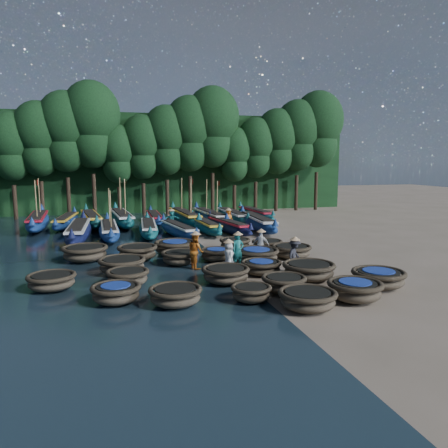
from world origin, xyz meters
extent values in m
plane|color=#7F6D5C|center=(0.00, 0.00, 0.00)|extent=(120.00, 120.00, 0.00)
cube|color=black|center=(0.00, 23.50, 5.00)|extent=(40.00, 3.00, 10.00)
ellipsoid|color=#4E4330|center=(1.06, -9.08, 0.32)|extent=(2.28, 2.28, 0.64)
torus|color=#382E21|center=(1.06, -9.08, 0.62)|extent=(2.14, 2.14, 0.19)
cylinder|color=black|center=(1.06, -9.08, 0.66)|extent=(1.64, 1.64, 0.06)
ellipsoid|color=#4E4330|center=(3.25, -8.66, 0.35)|extent=(2.37, 2.37, 0.69)
torus|color=#382E21|center=(3.25, -8.66, 0.67)|extent=(2.13, 2.13, 0.21)
cylinder|color=black|center=(3.25, -8.66, 0.71)|extent=(1.61, 1.61, 0.06)
cylinder|color=navy|center=(3.25, -8.66, 0.75)|extent=(1.24, 1.24, 0.04)
ellipsoid|color=#4E4330|center=(-5.57, -6.53, 0.32)|extent=(2.01, 2.01, 0.64)
torus|color=#382E21|center=(-5.57, -6.53, 0.62)|extent=(1.90, 1.90, 0.19)
cylinder|color=black|center=(-5.57, -6.53, 0.66)|extent=(1.43, 1.43, 0.06)
cylinder|color=navy|center=(-5.57, -6.53, 0.70)|extent=(1.10, 1.10, 0.04)
ellipsoid|color=#4E4330|center=(-3.46, -7.38, 0.32)|extent=(2.43, 2.43, 0.63)
torus|color=#382E21|center=(-3.46, -7.38, 0.61)|extent=(2.01, 2.01, 0.19)
cylinder|color=black|center=(-3.46, -7.38, 0.65)|extent=(1.53, 1.53, 0.06)
ellipsoid|color=#4E4330|center=(-0.60, -7.68, 0.28)|extent=(1.91, 1.91, 0.56)
torus|color=#382E21|center=(-0.60, -7.68, 0.55)|extent=(1.58, 1.58, 0.17)
cylinder|color=black|center=(-0.60, -7.68, 0.58)|extent=(1.18, 1.18, 0.05)
ellipsoid|color=#4E4330|center=(1.03, -6.99, 0.32)|extent=(1.89, 1.89, 0.64)
torus|color=#382E21|center=(1.03, -6.99, 0.62)|extent=(1.84, 1.84, 0.19)
cylinder|color=black|center=(1.03, -6.99, 0.66)|extent=(1.38, 1.38, 0.06)
ellipsoid|color=#4E4330|center=(5.16, -7.38, 0.34)|extent=(2.41, 2.41, 0.68)
torus|color=#382E21|center=(5.16, -7.38, 0.66)|extent=(2.27, 2.27, 0.21)
cylinder|color=black|center=(5.16, -7.38, 0.70)|extent=(1.73, 1.73, 0.06)
cylinder|color=navy|center=(5.16, -7.38, 0.74)|extent=(1.33, 1.33, 0.04)
ellipsoid|color=#4E4330|center=(-8.10, -4.07, 0.31)|extent=(1.92, 1.92, 0.62)
torus|color=#382E21|center=(-8.10, -4.07, 0.60)|extent=(2.00, 2.00, 0.19)
cylinder|color=black|center=(-8.10, -4.07, 0.63)|extent=(1.53, 1.53, 0.06)
ellipsoid|color=#4E4330|center=(-5.03, -4.38, 0.33)|extent=(2.12, 2.12, 0.65)
torus|color=#382E21|center=(-5.03, -4.38, 0.63)|extent=(1.85, 1.85, 0.20)
cylinder|color=black|center=(-5.03, -4.38, 0.67)|extent=(1.38, 1.38, 0.06)
ellipsoid|color=#4E4330|center=(-0.86, -4.96, 0.32)|extent=(2.51, 2.51, 0.64)
torus|color=#382E21|center=(-0.86, -4.96, 0.62)|extent=(2.12, 2.12, 0.19)
cylinder|color=black|center=(-0.86, -4.96, 0.66)|extent=(1.61, 1.61, 0.06)
ellipsoid|color=#4E4330|center=(1.14, -4.04, 0.29)|extent=(2.35, 2.35, 0.59)
torus|color=#382E21|center=(1.14, -4.04, 0.57)|extent=(1.92, 1.92, 0.18)
cylinder|color=black|center=(1.14, -4.04, 0.61)|extent=(1.46, 1.46, 0.05)
cylinder|color=navy|center=(1.14, -4.04, 0.64)|extent=(1.12, 1.12, 0.04)
ellipsoid|color=#4E4330|center=(2.88, -5.48, 0.35)|extent=(2.94, 2.94, 0.71)
torus|color=#382E21|center=(2.88, -5.48, 0.69)|extent=(2.39, 2.39, 0.21)
cylinder|color=black|center=(2.88, -5.48, 0.73)|extent=(1.82, 1.82, 0.06)
ellipsoid|color=#4E4330|center=(-5.18, -2.17, 0.34)|extent=(2.65, 2.65, 0.69)
torus|color=#382E21|center=(-5.18, -2.17, 0.67)|extent=(2.25, 2.25, 0.21)
cylinder|color=black|center=(-5.18, -2.17, 0.71)|extent=(1.71, 1.71, 0.06)
ellipsoid|color=#4E4330|center=(-2.21, -1.04, 0.31)|extent=(2.27, 2.27, 0.62)
torus|color=#382E21|center=(-2.21, -1.04, 0.60)|extent=(1.96, 1.96, 0.19)
cylinder|color=black|center=(-2.21, -1.04, 0.64)|extent=(1.49, 1.49, 0.06)
ellipsoid|color=#4E4330|center=(-0.22, -0.82, 0.30)|extent=(1.83, 1.83, 0.61)
torus|color=#382E21|center=(-0.22, -0.82, 0.59)|extent=(1.75, 1.75, 0.18)
cylinder|color=black|center=(-0.22, -0.82, 0.62)|extent=(1.32, 1.32, 0.06)
cylinder|color=navy|center=(-0.22, -0.82, 0.66)|extent=(1.01, 1.01, 0.04)
ellipsoid|color=#4E4330|center=(1.67, -1.86, 0.34)|extent=(2.74, 2.74, 0.69)
torus|color=#382E21|center=(1.67, -1.86, 0.67)|extent=(2.36, 2.36, 0.21)
cylinder|color=black|center=(1.67, -1.86, 0.71)|extent=(1.81, 1.81, 0.06)
cylinder|color=navy|center=(1.67, -1.86, 0.75)|extent=(1.39, 1.39, 0.04)
ellipsoid|color=#4E4330|center=(3.96, -1.16, 0.32)|extent=(2.18, 2.18, 0.64)
torus|color=#382E21|center=(3.96, -1.16, 0.62)|extent=(2.20, 2.20, 0.19)
cylinder|color=black|center=(3.96, -1.16, 0.66)|extent=(1.68, 1.68, 0.06)
ellipsoid|color=#4E4330|center=(-6.97, 1.02, 0.37)|extent=(2.52, 2.52, 0.74)
torus|color=#382E21|center=(-6.97, 1.02, 0.71)|extent=(2.41, 2.41, 0.22)
cylinder|color=black|center=(-6.97, 1.02, 0.76)|extent=(1.84, 1.84, 0.07)
ellipsoid|color=#4E4330|center=(-4.27, 0.42, 0.37)|extent=(2.38, 2.38, 0.74)
torus|color=#382E21|center=(-4.27, 0.42, 0.71)|extent=(2.15, 2.15, 0.22)
cylinder|color=black|center=(-4.27, 0.42, 0.76)|extent=(1.62, 1.62, 0.07)
ellipsoid|color=#4E4330|center=(-2.10, 1.31, 0.36)|extent=(2.80, 2.80, 0.72)
torus|color=#382E21|center=(-2.10, 1.31, 0.70)|extent=(2.37, 2.37, 0.22)
cylinder|color=black|center=(-2.10, 1.31, 0.74)|extent=(1.80, 1.80, 0.07)
cylinder|color=navy|center=(-2.10, 1.31, 0.78)|extent=(1.39, 1.39, 0.04)
ellipsoid|color=#4E4330|center=(1.57, 1.70, 0.31)|extent=(2.17, 2.17, 0.62)
torus|color=#382E21|center=(1.57, 1.70, 0.60)|extent=(1.86, 1.86, 0.19)
cylinder|color=black|center=(1.57, 1.70, 0.64)|extent=(1.40, 1.40, 0.06)
ellipsoid|color=#4E4330|center=(3.31, 0.85, 0.30)|extent=(2.24, 2.24, 0.60)
torus|color=#382E21|center=(3.31, 0.85, 0.58)|extent=(1.84, 1.84, 0.18)
cylinder|color=black|center=(3.31, 0.85, 0.62)|extent=(1.39, 1.39, 0.05)
ellipsoid|color=#0F1139|center=(-7.63, 7.58, 0.55)|extent=(1.87, 8.79, 1.09)
cone|color=#0F1139|center=(-7.49, 11.83, 1.26)|extent=(0.48, 0.48, 0.66)
cone|color=#0F1139|center=(-7.78, 3.32, 1.20)|extent=(0.48, 0.48, 0.55)
cube|color=silver|center=(-7.63, 7.58, 1.00)|extent=(1.38, 6.81, 0.13)
cube|color=black|center=(-7.63, 7.58, 1.09)|extent=(1.05, 5.92, 0.11)
ellipsoid|color=navy|center=(-5.64, 7.84, 0.48)|extent=(1.57, 7.78, 0.97)
cone|color=navy|center=(-5.73, 11.62, 1.11)|extent=(0.43, 0.43, 0.58)
cone|color=navy|center=(-5.56, 4.07, 1.07)|extent=(0.43, 0.43, 0.48)
cube|color=silver|center=(-5.64, 7.84, 0.89)|extent=(1.15, 6.03, 0.12)
cube|color=black|center=(-5.64, 7.84, 0.97)|extent=(0.88, 5.24, 0.10)
cylinder|color=#997F4C|center=(-5.57, 9.01, 2.03)|extent=(0.07, 0.23, 2.71)
cylinder|color=#997F4C|center=(-5.51, 6.40, 2.03)|extent=(0.07, 0.23, 2.71)
plane|color=red|center=(-5.37, 6.40, 3.21)|extent=(0.00, 0.34, 0.34)
ellipsoid|color=#105A54|center=(-2.90, 8.24, 0.46)|extent=(1.83, 7.48, 0.93)
cone|color=#105A54|center=(-2.66, 11.84, 1.06)|extent=(0.41, 0.41, 0.56)
cone|color=#105A54|center=(-3.15, 4.63, 1.02)|extent=(0.41, 0.41, 0.46)
cube|color=silver|center=(-2.90, 8.24, 0.85)|extent=(1.36, 5.79, 0.11)
cube|color=black|center=(-2.90, 8.24, 0.93)|extent=(1.06, 5.04, 0.09)
ellipsoid|color=navy|center=(-0.94, 7.12, 0.45)|extent=(2.48, 7.29, 0.90)
cone|color=navy|center=(-1.53, 10.56, 1.03)|extent=(0.39, 0.39, 0.54)
cone|color=navy|center=(-0.35, 3.67, 0.99)|extent=(0.39, 0.39, 0.45)
cube|color=silver|center=(-0.94, 7.12, 0.83)|extent=(1.86, 5.64, 0.11)
cube|color=black|center=(-0.94, 7.12, 0.90)|extent=(1.50, 4.89, 0.09)
ellipsoid|color=#105A54|center=(1.26, 8.49, 0.45)|extent=(1.76, 7.28, 0.90)
cone|color=#105A54|center=(1.03, 12.00, 1.04)|extent=(0.40, 0.40, 0.54)
cone|color=#105A54|center=(1.49, 4.98, 0.99)|extent=(0.40, 0.40, 0.45)
cube|color=gold|center=(1.26, 8.49, 0.83)|extent=(1.31, 5.64, 0.11)
cube|color=black|center=(1.26, 8.49, 0.90)|extent=(1.02, 4.90, 0.09)
ellipsoid|color=#0F1139|center=(2.91, 7.86, 0.45)|extent=(2.44, 7.36, 0.91)
cone|color=#0F1139|center=(2.35, 11.35, 1.04)|extent=(0.40, 0.40, 0.54)
cone|color=#0F1139|center=(3.47, 4.37, 1.00)|extent=(0.40, 0.40, 0.45)
cube|color=maroon|center=(2.91, 7.86, 0.83)|extent=(1.83, 5.69, 0.11)
cube|color=black|center=(2.91, 7.86, 0.91)|extent=(1.48, 4.94, 0.09)
ellipsoid|color=navy|center=(5.39, 8.55, 0.54)|extent=(1.92, 8.69, 1.08)
cone|color=navy|center=(5.56, 12.75, 1.24)|extent=(0.47, 0.47, 0.65)
cone|color=navy|center=(5.21, 4.34, 1.19)|extent=(0.47, 0.47, 0.54)
cube|color=silver|center=(5.39, 8.55, 0.99)|extent=(1.42, 6.74, 0.13)
cube|color=black|center=(5.39, 8.55, 1.08)|extent=(1.09, 5.86, 0.11)
ellipsoid|color=navy|center=(-10.99, 13.60, 0.56)|extent=(2.08, 8.98, 1.11)
cone|color=navy|center=(-11.22, 17.94, 1.28)|extent=(0.49, 0.49, 0.67)
cone|color=navy|center=(-10.76, 9.26, 1.23)|extent=(0.49, 0.49, 0.56)
cube|color=maroon|center=(-10.99, 13.60, 1.02)|extent=(1.54, 6.96, 0.13)
cube|color=black|center=(-10.99, 13.60, 1.11)|extent=(1.19, 6.05, 0.11)
cylinder|color=#997F4C|center=(-10.95, 14.94, 2.34)|extent=(0.08, 0.26, 3.12)
cylinder|color=#997F4C|center=(-10.79, 11.94, 2.34)|extent=(0.08, 0.26, 3.12)
plane|color=red|center=(-10.62, 11.95, 3.70)|extent=(0.00, 0.39, 0.39)
ellipsoid|color=navy|center=(-8.91, 13.67, 0.47)|extent=(2.22, 7.58, 0.93)
cone|color=navy|center=(-8.48, 17.29, 1.07)|extent=(0.41, 0.41, 0.56)
cone|color=navy|center=(-9.34, 10.05, 1.03)|extent=(0.41, 0.41, 0.47)
cube|color=gold|center=(-8.91, 13.67, 0.86)|extent=(1.66, 5.87, 0.11)
cube|color=black|center=(-8.91, 13.67, 0.93)|extent=(1.32, 5.10, 0.09)
ellipsoid|color=#105A54|center=(-7.00, 13.98, 0.52)|extent=(2.57, 8.50, 1.05)
cone|color=#105A54|center=(-7.53, 18.03, 1.20)|extent=(0.46, 0.46, 0.63)
cone|color=#105A54|center=(-6.47, 9.93, 1.15)|extent=(0.46, 0.46, 0.52)
cube|color=gold|center=(-7.00, 13.98, 0.96)|extent=(1.93, 6.58, 0.13)
cube|color=black|center=(-7.00, 13.98, 1.05)|extent=(1.54, 5.71, 0.10)
ellipsoid|color=#105A54|center=(-4.59, 13.64, 0.56)|extent=(2.38, 9.01, 1.11)
cone|color=#105A54|center=(-4.97, 17.96, 1.28)|extent=(0.49, 0.49, 0.67)
cone|color=#105A54|center=(-4.20, 9.31, 1.22)|extent=(0.49, 0.49, 0.56)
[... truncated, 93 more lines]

